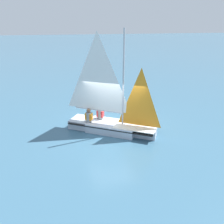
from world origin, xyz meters
TOP-DOWN VIEW (x-y plane):
  - ground_plane at (0.00, 0.00)m, footprint 260.00×260.00m
  - sailboat_main at (-0.04, -0.05)m, footprint 3.70×4.27m
  - sailor_helm at (-0.73, -0.41)m, footprint 0.42×0.43m
  - sailor_crew at (-0.54, -1.07)m, footprint 0.42×0.43m

SIDE VIEW (x-z plane):
  - ground_plane at x=0.00m, z-range 0.00..0.00m
  - sailor_crew at x=-0.54m, z-range 0.04..1.20m
  - sailor_helm at x=-0.73m, z-range 0.05..1.21m
  - sailboat_main at x=-0.04m, z-range -1.74..3.25m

